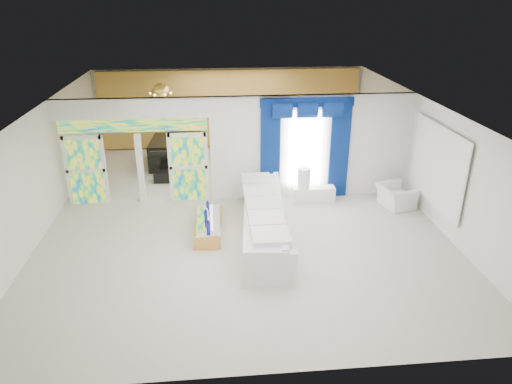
{
  "coord_description": "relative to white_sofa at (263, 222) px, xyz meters",
  "views": [
    {
      "loc": [
        -0.69,
        -11.68,
        5.64
      ],
      "look_at": [
        0.3,
        -1.2,
        1.1
      ],
      "focal_mm": 32.94,
      "sensor_mm": 36.0,
      "label": 1
    }
  ],
  "objects": [
    {
      "name": "chandelier",
      "position": [
        -2.76,
        4.87,
        2.23
      ],
      "size": [
        0.6,
        0.6,
        0.6
      ],
      "primitive_type": "sphere",
      "color": "gold",
      "rests_on": "ceiling"
    },
    {
      "name": "blue_pelmet",
      "position": [
        1.44,
        2.34,
        2.4
      ],
      "size": [
        2.6,
        0.12,
        0.25
      ],
      "primitive_type": "cube",
      "color": "#04164B",
      "rests_on": "dividing_wall"
    },
    {
      "name": "gold_curtains",
      "position": [
        -0.46,
        7.37,
        1.08
      ],
      "size": [
        9.7,
        0.12,
        2.9
      ],
      "primitive_type": "cube",
      "color": "#B27F2A",
      "rests_on": "ground"
    },
    {
      "name": "dividing_header",
      "position": [
        -3.31,
        2.47,
        2.31
      ],
      "size": [
        4.3,
        0.18,
        0.55
      ],
      "primitive_type": "cube",
      "color": "white",
      "rests_on": "dividing_wall"
    },
    {
      "name": "console_table",
      "position": [
        1.69,
        2.08,
        -0.21
      ],
      "size": [
        1.23,
        0.43,
        0.41
      ],
      "primitive_type": "cube",
      "rotation": [
        0.0,
        0.0,
        -0.03
      ],
      "color": "white",
      "rests_on": "ground"
    },
    {
      "name": "wall_mirror",
      "position": [
        4.48,
        0.47,
        1.13
      ],
      "size": [
        0.04,
        2.7,
        1.9
      ],
      "primitive_type": "cube",
      "color": "white",
      "rests_on": "ground"
    },
    {
      "name": "window_pane",
      "position": [
        1.44,
        2.37,
        1.03
      ],
      "size": [
        1.0,
        0.02,
        2.3
      ],
      "primitive_type": "cube",
      "color": "white",
      "rests_on": "dividing_wall"
    },
    {
      "name": "white_sofa",
      "position": [
        0.0,
        0.0,
        0.0
      ],
      "size": [
        1.31,
        4.43,
        0.83
      ],
      "primitive_type": "cube",
      "rotation": [
        0.0,
        0.0,
        -0.09
      ],
      "color": "white",
      "rests_on": "ground"
    },
    {
      "name": "stained_panel_left",
      "position": [
        -4.73,
        2.47,
        0.58
      ],
      "size": [
        0.95,
        0.04,
        2.0
      ],
      "primitive_type": "cube",
      "color": "#994C3F",
      "rests_on": "ground"
    },
    {
      "name": "tv_console",
      "position": [
        -5.1,
        4.26,
        -0.01
      ],
      "size": [
        0.58,
        0.53,
        0.82
      ],
      "primitive_type": "cube",
      "rotation": [
        0.0,
        0.0,
        -0.03
      ],
      "color": "#A17450",
      "rests_on": "ground"
    },
    {
      "name": "dividing_wall",
      "position": [
        1.69,
        2.47,
        1.08
      ],
      "size": [
        5.7,
        0.18,
        3.0
      ],
      "primitive_type": "cube",
      "color": "white",
      "rests_on": "ground"
    },
    {
      "name": "floor",
      "position": [
        -0.46,
        1.47,
        -0.42
      ],
      "size": [
        12.0,
        12.0,
        0.0
      ],
      "primitive_type": "plane",
      "color": "#B7AF9E",
      "rests_on": "ground"
    },
    {
      "name": "coffee_table",
      "position": [
        -1.35,
        0.3,
        -0.23
      ],
      "size": [
        0.72,
        1.76,
        0.38
      ],
      "primitive_type": "cube",
      "rotation": [
        0.0,
        0.0,
        -0.09
      ],
      "color": "gold",
      "rests_on": "ground"
    },
    {
      "name": "grand_piano",
      "position": [
        -2.6,
        5.52,
        0.04
      ],
      "size": [
        1.47,
        1.87,
        0.91
      ],
      "primitive_type": "cube",
      "rotation": [
        0.0,
        0.0,
        -0.05
      ],
      "color": "black",
      "rests_on": "ground"
    },
    {
      "name": "table_lamp",
      "position": [
        1.39,
        2.08,
        0.28
      ],
      "size": [
        0.36,
        0.36,
        0.58
      ],
      "primitive_type": "cylinder",
      "color": "silver",
      "rests_on": "console_table"
    },
    {
      "name": "blue_drape_right",
      "position": [
        2.44,
        2.34,
        0.98
      ],
      "size": [
        0.55,
        0.1,
        2.8
      ],
      "primitive_type": "cube",
      "color": "#04164B",
      "rests_on": "ground"
    },
    {
      "name": "armchair",
      "position": [
        3.9,
        1.43,
        -0.11
      ],
      "size": [
        1.04,
        1.13,
        0.62
      ],
      "primitive_type": "imported",
      "rotation": [
        0.0,
        0.0,
        1.81
      ],
      "color": "white",
      "rests_on": "ground"
    },
    {
      "name": "blue_drape_left",
      "position": [
        0.44,
        2.34,
        0.98
      ],
      "size": [
        0.55,
        0.1,
        2.8
      ],
      "primitive_type": "cube",
      "color": "#04164B",
      "rests_on": "ground"
    },
    {
      "name": "stained_panel_right",
      "position": [
        -1.88,
        2.47,
        0.58
      ],
      "size": [
        0.95,
        0.04,
        2.0
      ],
      "primitive_type": "cube",
      "color": "#994C3F",
      "rests_on": "ground"
    },
    {
      "name": "stained_transom",
      "position": [
        -3.31,
        2.47,
        1.83
      ],
      "size": [
        4.0,
        0.05,
        0.35
      ],
      "primitive_type": "cube",
      "color": "#994C3F",
      "rests_on": "dividing_header"
    },
    {
      "name": "piano_bench",
      "position": [
        -2.6,
        3.92,
        -0.26
      ],
      "size": [
        0.96,
        0.42,
        0.31
      ],
      "primitive_type": "cube",
      "rotation": [
        0.0,
        0.0,
        -0.05
      ],
      "color": "black",
      "rests_on": "ground"
    },
    {
      "name": "decanters",
      "position": [
        -1.38,
        0.35,
        0.06
      ],
      "size": [
        0.15,
        1.24,
        0.23
      ],
      "color": "navy",
      "rests_on": "coffee_table"
    }
  ]
}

